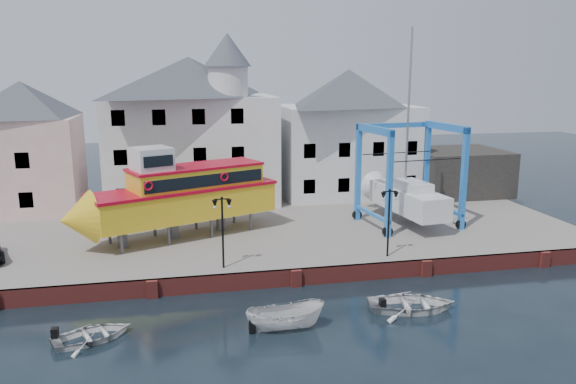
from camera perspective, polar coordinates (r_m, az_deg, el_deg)
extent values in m
plane|color=black|center=(32.61, 0.80, -9.55)|extent=(140.00, 140.00, 0.00)
cube|color=slate|center=(42.69, -2.41, -3.53)|extent=(44.00, 22.00, 1.00)
cube|color=maroon|center=(32.53, 0.75, -8.66)|extent=(44.00, 0.25, 1.00)
cube|color=maroon|center=(31.73, -13.63, -9.58)|extent=(0.60, 0.36, 1.00)
cube|color=maroon|center=(32.38, 0.82, -8.76)|extent=(0.60, 0.36, 1.00)
cube|color=maroon|center=(34.90, 13.86, -7.55)|extent=(0.60, 0.36, 1.00)
cube|color=maroon|center=(38.93, 24.62, -6.25)|extent=(0.60, 0.36, 1.00)
cube|color=#D0A09B|center=(49.44, -24.96, 2.55)|extent=(8.00, 7.00, 7.50)
pyramid|color=#3C404B|center=(48.94, -25.51, 8.50)|extent=(8.00, 7.00, 2.80)
cube|color=black|center=(46.39, -25.06, -0.74)|extent=(1.00, 0.08, 1.20)
cube|color=black|center=(45.87, -25.40, 2.91)|extent=(1.00, 0.08, 1.20)
cube|color=silver|center=(48.52, -9.78, 4.26)|extent=(14.00, 8.00, 9.00)
pyramid|color=#3C404B|center=(48.07, -10.05, 11.47)|extent=(14.00, 8.00, 3.20)
cube|color=black|center=(45.26, -16.42, -0.37)|extent=(1.00, 0.08, 1.20)
cube|color=black|center=(45.11, -12.62, -0.21)|extent=(1.00, 0.08, 1.20)
cube|color=black|center=(45.15, -8.82, -0.05)|extent=(1.00, 0.08, 1.20)
cube|color=black|center=(45.38, -5.04, 0.12)|extent=(1.00, 0.08, 1.20)
cube|color=black|center=(44.73, -16.65, 3.38)|extent=(1.00, 0.08, 1.20)
cube|color=black|center=(44.57, -12.80, 3.56)|extent=(1.00, 0.08, 1.20)
cube|color=black|center=(44.61, -8.94, 3.72)|extent=(1.00, 0.08, 1.20)
cube|color=black|center=(44.85, -5.11, 3.87)|extent=(1.00, 0.08, 1.20)
cube|color=black|center=(44.39, -16.89, 7.20)|extent=(1.00, 0.08, 1.20)
cube|color=black|center=(44.23, -12.99, 7.40)|extent=(1.00, 0.08, 1.20)
cube|color=black|center=(44.27, -9.07, 7.56)|extent=(1.00, 0.08, 1.20)
cube|color=black|center=(44.51, -5.18, 7.69)|extent=(1.00, 0.08, 1.20)
cylinder|color=silver|center=(45.88, -6.11, 11.06)|extent=(3.20, 3.20, 2.40)
cone|color=#3C404B|center=(45.90, -6.18, 14.18)|extent=(3.80, 3.80, 2.60)
cube|color=silver|center=(51.48, 6.02, 4.26)|extent=(12.00, 8.00, 8.00)
pyramid|color=#3C404B|center=(51.01, 6.17, 10.50)|extent=(12.00, 8.00, 3.20)
cube|color=black|center=(46.92, 2.18, 0.56)|extent=(1.00, 0.08, 1.20)
cube|color=black|center=(47.72, 5.68, 0.71)|extent=(1.00, 0.08, 1.20)
cube|color=black|center=(48.69, 9.06, 0.85)|extent=(1.00, 0.08, 1.20)
cube|color=black|center=(49.82, 12.29, 0.98)|extent=(1.00, 0.08, 1.20)
cube|color=black|center=(46.40, 2.21, 4.19)|extent=(1.00, 0.08, 1.20)
cube|color=black|center=(47.21, 5.76, 4.28)|extent=(1.00, 0.08, 1.20)
cube|color=black|center=(48.19, 9.18, 4.34)|extent=(1.00, 0.08, 1.20)
cube|color=black|center=(49.34, 12.44, 4.39)|extent=(1.00, 0.08, 1.20)
cube|color=black|center=(53.90, 16.82, 2.01)|extent=(8.00, 7.00, 4.00)
cylinder|color=black|center=(32.17, -6.65, -4.28)|extent=(0.12, 0.12, 4.00)
cube|color=black|center=(31.65, -6.74, -0.72)|extent=(0.90, 0.06, 0.06)
sphere|color=black|center=(31.64, -6.74, -0.60)|extent=(0.16, 0.16, 0.16)
cone|color=black|center=(31.68, -7.45, -1.23)|extent=(0.32, 0.32, 0.45)
sphere|color=silver|center=(31.72, -7.44, -1.55)|extent=(0.18, 0.18, 0.18)
cone|color=black|center=(31.75, -6.01, -1.17)|extent=(0.32, 0.32, 0.45)
sphere|color=silver|center=(31.79, -6.00, -1.48)|extent=(0.18, 0.18, 0.18)
cylinder|color=black|center=(34.45, 10.18, -3.28)|extent=(0.12, 0.12, 4.00)
cube|color=black|center=(33.97, 10.31, 0.06)|extent=(0.90, 0.06, 0.06)
sphere|color=black|center=(33.95, 10.31, 0.17)|extent=(0.16, 0.16, 0.16)
cone|color=black|center=(33.88, 9.66, -0.42)|extent=(0.32, 0.32, 0.45)
sphere|color=silver|center=(33.92, 9.65, -0.71)|extent=(0.18, 0.18, 0.18)
cone|color=black|center=(34.18, 10.91, -0.36)|extent=(0.32, 0.32, 0.45)
sphere|color=silver|center=(34.22, 10.90, -0.65)|extent=(0.18, 0.18, 0.18)
cylinder|color=#59595E|center=(36.24, -16.52, -5.03)|extent=(0.26, 0.26, 1.32)
cylinder|color=#59595E|center=(38.51, -17.68, -4.08)|extent=(0.26, 0.26, 1.32)
cylinder|color=#59595E|center=(37.23, -12.00, -4.32)|extent=(0.26, 0.26, 1.32)
cylinder|color=#59595E|center=(39.45, -13.39, -3.44)|extent=(0.26, 0.26, 1.32)
cylinder|color=#59595E|center=(38.45, -7.75, -3.62)|extent=(0.26, 0.26, 1.32)
cylinder|color=#59595E|center=(40.60, -9.33, -2.82)|extent=(0.26, 0.26, 1.32)
cylinder|color=#59595E|center=(39.87, -3.79, -2.96)|extent=(0.26, 0.26, 1.32)
cylinder|color=#59595E|center=(41.95, -5.52, -2.22)|extent=(0.26, 0.26, 1.32)
cube|color=#59595E|center=(37.49, -16.47, -4.44)|extent=(0.66, 0.61, 1.32)
cube|color=#59595E|center=(38.65, -11.50, -3.68)|extent=(0.66, 0.61, 1.32)
cube|color=#59595E|center=(40.09, -6.87, -2.94)|extent=(0.66, 0.61, 1.32)
cube|color=gold|center=(38.58, -10.40, -1.16)|extent=(12.68, 7.87, 1.94)
cone|color=gold|center=(36.37, -20.71, -2.59)|extent=(3.09, 3.84, 3.35)
cube|color=#AD061C|center=(38.35, -10.46, 0.38)|extent=(12.98, 8.10, 0.19)
cube|color=gold|center=(38.59, -9.31, 1.43)|extent=(9.29, 6.18, 1.41)
cube|color=black|center=(37.23, -8.30, 1.14)|extent=(7.83, 3.33, 0.79)
cube|color=black|center=(39.95, -10.25, 1.83)|extent=(7.83, 3.33, 0.79)
cube|color=#AD061C|center=(38.45, -9.35, 2.58)|extent=(9.49, 6.33, 0.16)
cube|color=silver|center=(37.15, -13.69, 3.19)|extent=(3.00, 3.00, 1.60)
cube|color=black|center=(36.06, -13.03, 3.06)|extent=(1.80, 0.80, 0.71)
torus|color=#AD061C|center=(35.62, -13.99, 0.61)|extent=(0.62, 0.35, 0.62)
torus|color=#AD061C|center=(37.75, -6.47, 1.55)|extent=(0.62, 0.35, 0.62)
cube|color=#1F78B7|center=(38.08, 10.26, 0.73)|extent=(0.40, 0.40, 7.25)
cylinder|color=black|center=(38.85, 10.07, -3.99)|extent=(0.75, 0.34, 0.73)
cube|color=#1F78B7|center=(42.28, 7.14, 1.97)|extent=(0.40, 0.40, 7.25)
cylinder|color=black|center=(42.98, 7.02, -2.31)|extent=(0.75, 0.34, 0.73)
cube|color=#1F78B7|center=(41.18, 17.43, 1.22)|extent=(0.40, 0.40, 7.25)
cylinder|color=black|center=(41.90, 17.14, -3.16)|extent=(0.75, 0.34, 0.73)
cube|color=#1F78B7|center=(45.10, 13.87, 2.35)|extent=(0.40, 0.40, 7.25)
cylinder|color=black|center=(45.76, 13.66, -1.68)|extent=(0.75, 0.34, 0.73)
cube|color=#1F78B7|center=(39.67, 8.78, 6.27)|extent=(0.97, 5.19, 0.51)
cube|color=#1F78B7|center=(40.73, 8.50, -2.20)|extent=(0.86, 5.17, 0.22)
cube|color=#1F78B7|center=(42.65, 15.83, 6.37)|extent=(0.97, 5.19, 0.51)
cube|color=#1F78B7|center=(43.64, 15.37, -1.53)|extent=(0.86, 5.17, 0.22)
cube|color=#1F78B7|center=(43.16, 10.79, 6.68)|extent=(6.22, 1.09, 0.36)
cube|color=silver|center=(41.92, 12.11, -0.76)|extent=(3.28, 8.00, 1.66)
cone|color=silver|center=(45.85, 9.20, 0.47)|extent=(2.56, 1.93, 2.38)
cube|color=#59595E|center=(42.20, 12.03, -2.34)|extent=(0.47, 1.88, 0.73)
cube|color=silver|center=(41.25, 12.54, 0.63)|extent=(2.01, 3.28, 0.62)
cylinder|color=#99999E|center=(41.42, 12.15, 8.23)|extent=(0.18, 0.18, 11.40)
cube|color=black|center=(39.76, 13.67, 3.16)|extent=(5.59, 0.78, 0.05)
cube|color=black|center=(42.92, 11.04, 3.93)|extent=(5.59, 0.78, 0.05)
imported|color=silver|center=(27.58, -0.26, -13.80)|extent=(3.82, 1.44, 1.47)
imported|color=silver|center=(30.28, 12.42, -11.63)|extent=(4.99, 3.95, 0.93)
imported|color=silver|center=(28.10, -19.21, -14.02)|extent=(4.25, 3.70, 0.74)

